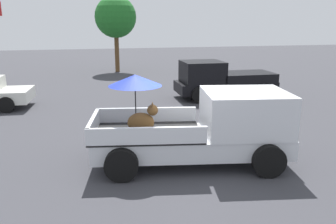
{
  "coord_description": "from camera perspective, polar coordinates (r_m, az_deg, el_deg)",
  "views": [
    {
      "loc": [
        -2.55,
        -8.06,
        3.63
      ],
      "look_at": [
        -0.33,
        1.17,
        1.1
      ],
      "focal_mm": 36.48,
      "sensor_mm": 36.0,
      "label": 1
    }
  ],
  "objects": [
    {
      "name": "pickup_truck_red",
      "position": [
        16.85,
        8.92,
        5.33
      ],
      "size": [
        4.84,
        2.25,
        1.8
      ],
      "rotation": [
        0.0,
        0.0,
        3.12
      ],
      "color": "black",
      "rests_on": "ground"
    },
    {
      "name": "tree_by_lot",
      "position": [
        25.66,
        -8.75,
        15.38
      ],
      "size": [
        2.98,
        2.98,
        5.43
      ],
      "color": "brown",
      "rests_on": "ground"
    },
    {
      "name": "pickup_truck_main",
      "position": [
        8.92,
        6.47,
        -2.44
      ],
      "size": [
        5.29,
        2.93,
        2.35
      ],
      "rotation": [
        0.0,
        0.0,
        -0.17
      ],
      "color": "black",
      "rests_on": "ground"
    },
    {
      "name": "ground_plane",
      "position": [
        9.2,
        3.77,
        -8.35
      ],
      "size": [
        80.0,
        80.0,
        0.0
      ],
      "primitive_type": "plane",
      "color": "#38383D"
    }
  ]
}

